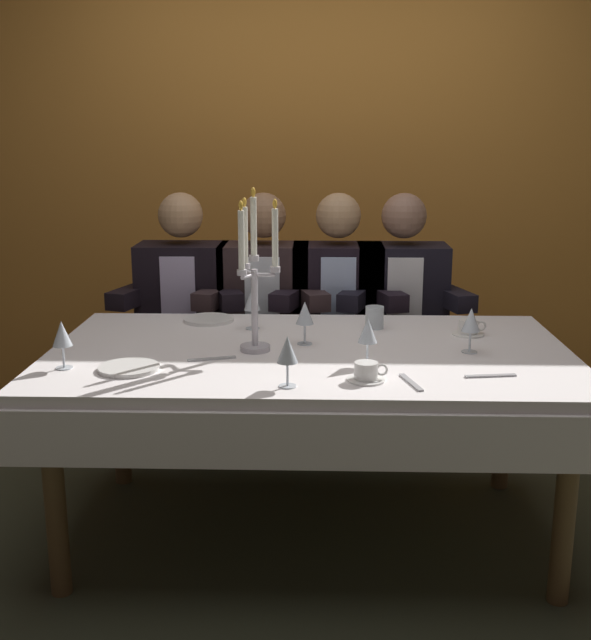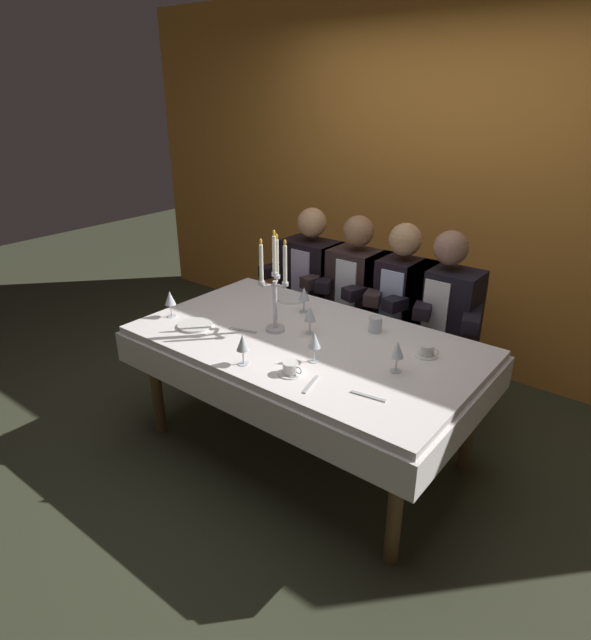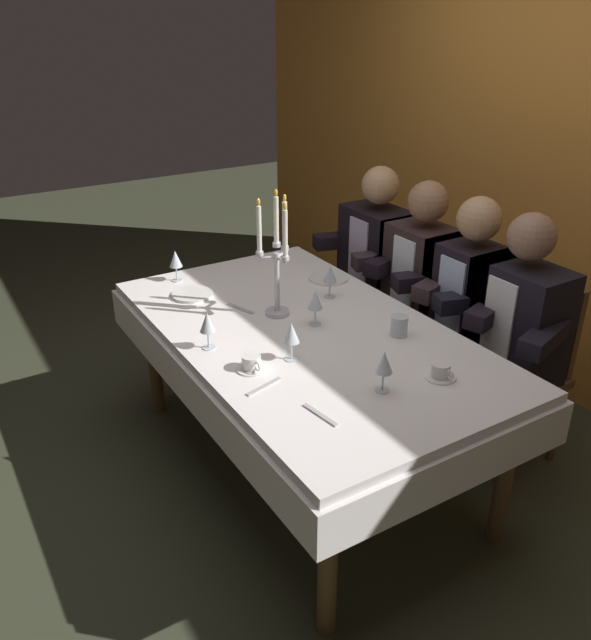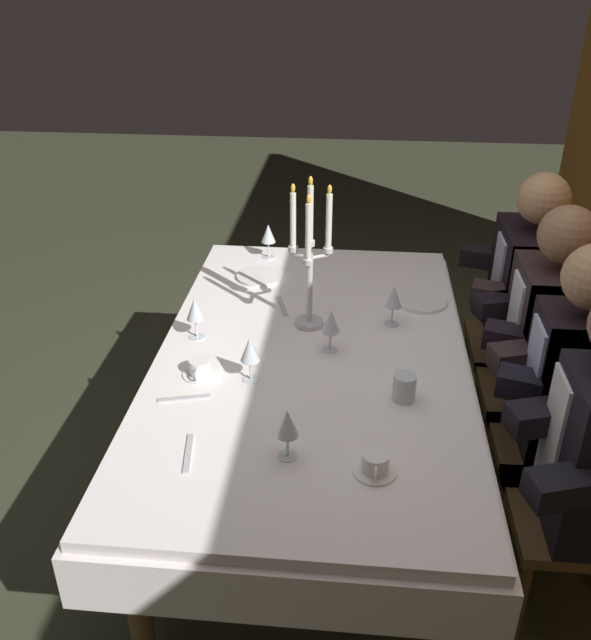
% 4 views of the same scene
% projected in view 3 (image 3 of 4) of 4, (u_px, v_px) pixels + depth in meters
% --- Properties ---
extents(ground_plane, '(12.00, 12.00, 0.00)m').
position_uv_depth(ground_plane, '(304.00, 464.00, 3.19)').
color(ground_plane, '#363927').
extents(back_wall, '(6.00, 0.12, 2.70)m').
position_uv_depth(back_wall, '(575.00, 150.00, 3.38)').
color(back_wall, orange).
rests_on(back_wall, ground_plane).
extents(dining_table, '(1.94, 1.14, 0.74)m').
position_uv_depth(dining_table, '(305.00, 353.00, 2.91)').
color(dining_table, white).
rests_on(dining_table, ground_plane).
extents(candelabra, '(0.15, 0.17, 0.59)m').
position_uv_depth(candelabra, '(277.00, 261.00, 2.89)').
color(candelabra, silver).
rests_on(candelabra, dining_table).
extents(dinner_plate_0, '(0.21, 0.21, 0.01)m').
position_uv_depth(dinner_plate_0, '(328.00, 278.00, 3.39)').
color(dinner_plate_0, white).
rests_on(dinner_plate_0, dining_table).
extents(dinner_plate_1, '(0.20, 0.20, 0.01)m').
position_uv_depth(dinner_plate_1, '(193.00, 294.00, 3.19)').
color(dinner_plate_1, white).
rests_on(dinner_plate_1, dining_table).
extents(wine_glass_0, '(0.07, 0.07, 0.16)m').
position_uv_depth(wine_glass_0, '(330.00, 275.00, 3.13)').
color(wine_glass_0, silver).
rests_on(wine_glass_0, dining_table).
extents(wine_glass_1, '(0.07, 0.07, 0.16)m').
position_uv_depth(wine_glass_1, '(291.00, 334.00, 2.57)').
color(wine_glass_1, silver).
rests_on(wine_glass_1, dining_table).
extents(wine_glass_2, '(0.07, 0.07, 0.16)m').
position_uv_depth(wine_glass_2, '(384.00, 363.00, 2.36)').
color(wine_glass_2, silver).
rests_on(wine_glass_2, dining_table).
extents(wine_glass_3, '(0.07, 0.07, 0.16)m').
position_uv_depth(wine_glass_3, '(315.00, 301.00, 2.86)').
color(wine_glass_3, silver).
rests_on(wine_glass_3, dining_table).
extents(wine_glass_4, '(0.07, 0.07, 0.16)m').
position_uv_depth(wine_glass_4, '(176.00, 260.00, 3.32)').
color(wine_glass_4, silver).
rests_on(wine_glass_4, dining_table).
extents(wine_glass_5, '(0.07, 0.07, 0.16)m').
position_uv_depth(wine_glass_5, '(207.00, 323.00, 2.66)').
color(wine_glass_5, silver).
rests_on(wine_glass_5, dining_table).
extents(water_tumbler_0, '(0.07, 0.07, 0.09)m').
position_uv_depth(water_tumbler_0, '(399.00, 326.00, 2.79)').
color(water_tumbler_0, silver).
rests_on(water_tumbler_0, dining_table).
extents(coffee_cup_0, '(0.13, 0.12, 0.06)m').
position_uv_depth(coffee_cup_0, '(441.00, 371.00, 2.48)').
color(coffee_cup_0, white).
rests_on(coffee_cup_0, dining_table).
extents(coffee_cup_1, '(0.13, 0.12, 0.06)m').
position_uv_depth(coffee_cup_1, '(252.00, 363.00, 2.54)').
color(coffee_cup_1, white).
rests_on(coffee_cup_1, dining_table).
extents(fork_0, '(0.06, 0.17, 0.01)m').
position_uv_depth(fork_0, '(264.00, 386.00, 2.43)').
color(fork_0, '#B7B7BC').
rests_on(fork_0, dining_table).
extents(spoon_1, '(0.17, 0.04, 0.01)m').
position_uv_depth(spoon_1, '(320.00, 415.00, 2.26)').
color(spoon_1, '#B7B7BC').
rests_on(spoon_1, dining_table).
extents(spoon_2, '(0.17, 0.07, 0.01)m').
position_uv_depth(spoon_2, '(240.00, 308.00, 3.05)').
color(spoon_2, '#B7B7BC').
rests_on(spoon_2, dining_table).
extents(seated_diner_0, '(0.63, 0.48, 1.24)m').
position_uv_depth(seated_diner_0, '(377.00, 253.00, 3.75)').
color(seated_diner_0, brown).
rests_on(seated_diner_0, ground_plane).
extents(seated_diner_1, '(0.63, 0.48, 1.24)m').
position_uv_depth(seated_diner_1, '(422.00, 275.00, 3.46)').
color(seated_diner_1, brown).
rests_on(seated_diner_1, ground_plane).
extents(seated_diner_2, '(0.63, 0.48, 1.24)m').
position_uv_depth(seated_diner_2, '(470.00, 297.00, 3.19)').
color(seated_diner_2, brown).
rests_on(seated_diner_2, ground_plane).
extents(seated_diner_3, '(0.63, 0.48, 1.24)m').
position_uv_depth(seated_diner_3, '(519.00, 320.00, 2.96)').
color(seated_diner_3, brown).
rests_on(seated_diner_3, ground_plane).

